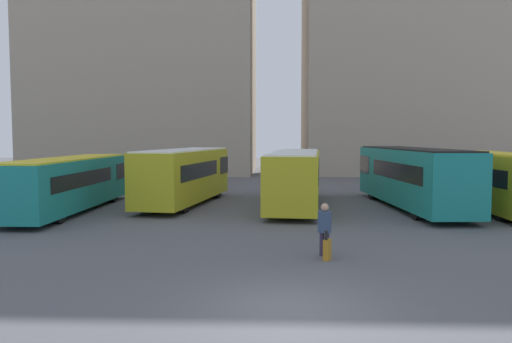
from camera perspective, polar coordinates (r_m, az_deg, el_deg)
ground_plane at (r=11.74m, az=3.83°, el=-15.44°), size 160.00×160.00×0.00m
building_block_left at (r=58.21m, az=-12.20°, el=14.41°), size 23.29×15.20×29.03m
building_block_right at (r=59.62m, az=19.64°, el=17.21°), size 27.64×14.48×35.52m
bus_0 at (r=27.91m, az=-20.50°, el=-1.12°), size 2.63×11.95×2.81m
bus_1 at (r=29.08m, az=-8.10°, el=-0.33°), size 4.04×10.52×3.19m
bus_2 at (r=27.98m, az=4.56°, el=-0.56°), size 3.59×11.76×3.09m
bus_3 at (r=28.61m, az=17.24°, el=-0.41°), size 3.53×12.60×3.29m
bus_4 at (r=28.83m, az=25.65°, el=-0.84°), size 2.71×9.61×3.08m
traveler at (r=16.49m, az=7.84°, el=-6.06°), size 0.59×0.59×1.74m
suitcase at (r=16.13m, az=8.14°, el=-8.81°), size 0.30×0.38×0.96m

